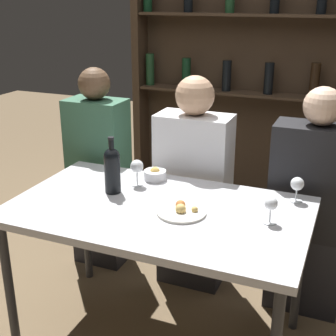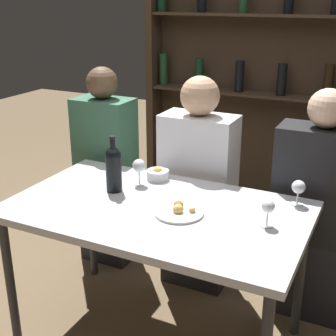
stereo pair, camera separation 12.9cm
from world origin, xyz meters
name	(u,v)px [view 1 (the left image)]	position (x,y,z in m)	size (l,w,h in m)	color
dining_table	(158,219)	(0.00, 0.00, 0.67)	(1.36, 0.80, 0.73)	silver
wine_rack_wall	(250,57)	(0.00, 1.71, 1.21)	(1.82, 0.21, 2.33)	#38281C
wine_bottle	(112,168)	(-0.27, 0.08, 0.86)	(0.08, 0.08, 0.28)	black
wine_glass_0	(137,167)	(-0.20, 0.20, 0.83)	(0.07, 0.07, 0.14)	silver
wine_glass_1	(297,185)	(0.57, 0.31, 0.82)	(0.06, 0.06, 0.12)	silver
wine_glass_2	(271,205)	(0.50, 0.04, 0.82)	(0.06, 0.06, 0.12)	silver
food_plate_0	(182,211)	(0.12, -0.02, 0.74)	(0.22, 0.22, 0.05)	silver
snack_bowl	(155,174)	(-0.15, 0.31, 0.76)	(0.12, 0.12, 0.07)	white
seated_person_left	(99,175)	(-0.65, 0.56, 0.59)	(0.35, 0.22, 1.26)	#26262B
seated_person_center	(193,190)	(-0.03, 0.56, 0.59)	(0.41, 0.22, 1.25)	#26262B
seated_person_right	(311,212)	(0.63, 0.56, 0.58)	(0.44, 0.22, 1.24)	#26262B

